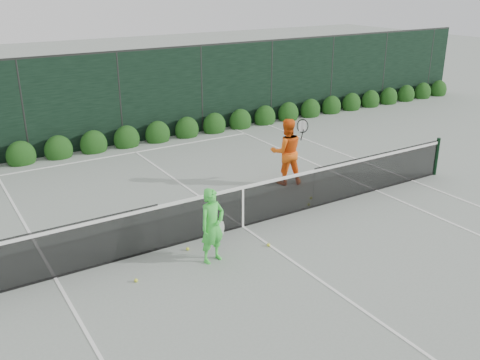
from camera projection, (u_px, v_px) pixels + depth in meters
ground at (243, 227)px, 11.93m from camera, size 80.00×80.00×0.00m
tennis_net at (242, 205)px, 11.73m from camera, size 12.90×0.10×1.07m
player_woman at (212, 226)px, 10.26m from camera, size 0.65×0.45×1.51m
player_man at (286, 151)px, 14.16m from camera, size 1.05×0.94×1.79m
court_lines at (243, 227)px, 11.93m from camera, size 11.03×23.83×0.01m
windscreen_fence at (326, 206)px, 9.25m from camera, size 32.00×21.07×3.06m
hedge_row at (127, 139)px, 17.52m from camera, size 31.66×0.65×0.94m
tennis_balls at (250, 232)px, 11.63m from camera, size 5.25×1.56×0.07m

